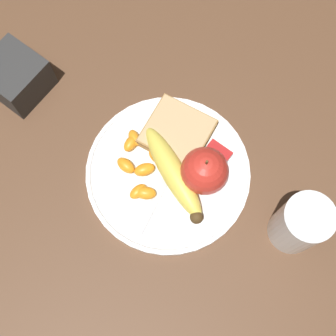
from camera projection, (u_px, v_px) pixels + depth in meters
name	position (u px, v px, depth m)	size (l,w,h in m)	color
ground_plane	(168.00, 174.00, 0.75)	(3.00, 3.00, 0.00)	brown
plate	(168.00, 173.00, 0.74)	(0.26, 0.26, 0.01)	white
juice_glass	(299.00, 225.00, 0.67)	(0.07, 0.07, 0.11)	silver
apple	(205.00, 171.00, 0.70)	(0.07, 0.07, 0.08)	red
banana	(172.00, 175.00, 0.72)	(0.17, 0.10, 0.04)	#E0CC4C
bread_slice	(177.00, 133.00, 0.75)	(0.11, 0.11, 0.02)	olive
fork	(168.00, 175.00, 0.74)	(0.05, 0.17, 0.00)	silver
jam_packet	(216.00, 156.00, 0.74)	(0.04, 0.03, 0.02)	white
orange_segment_0	(145.00, 193.00, 0.72)	(0.04, 0.04, 0.02)	orange
orange_segment_1	(130.00, 144.00, 0.74)	(0.02, 0.03, 0.02)	orange
orange_segment_2	(144.00, 170.00, 0.73)	(0.04, 0.04, 0.02)	orange
orange_segment_3	(126.00, 165.00, 0.73)	(0.03, 0.02, 0.02)	orange
orange_segment_4	(156.00, 156.00, 0.74)	(0.03, 0.02, 0.02)	orange
orange_segment_5	(138.00, 191.00, 0.72)	(0.02, 0.03, 0.02)	orange
orange_segment_6	(134.00, 138.00, 0.75)	(0.03, 0.03, 0.02)	orange
condiment_caddy	(16.00, 77.00, 0.77)	(0.09, 0.09, 0.07)	#2D2D2D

